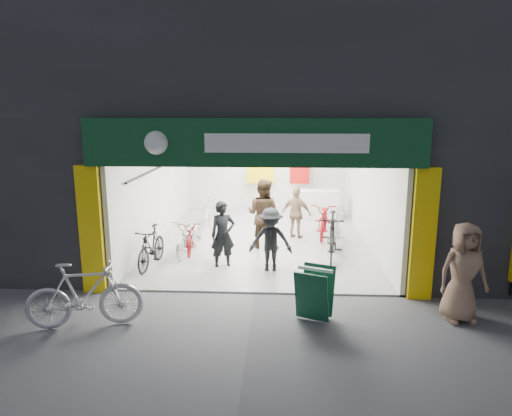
# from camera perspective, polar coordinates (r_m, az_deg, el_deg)

# --- Properties ---
(ground) EXTENTS (60.00, 60.00, 0.00)m
(ground) POSITION_cam_1_polar(r_m,az_deg,el_deg) (9.38, -0.21, -10.69)
(ground) COLOR #56565B
(ground) RESTS_ON ground
(building) EXTENTS (17.00, 10.27, 8.00)m
(building) POSITION_cam_1_polar(r_m,az_deg,el_deg) (13.64, 4.93, 14.95)
(building) COLOR #232326
(building) RESTS_ON ground
(bike_left_front) EXTENTS (0.88, 1.90, 0.96)m
(bike_left_front) POSITION_cam_1_polar(r_m,az_deg,el_deg) (11.85, -8.26, -3.44)
(bike_left_front) COLOR silver
(bike_left_front) RESTS_ON ground
(bike_left_midfront) EXTENTS (0.61, 1.69, 0.99)m
(bike_left_midfront) POSITION_cam_1_polar(r_m,az_deg,el_deg) (10.98, -12.96, -4.80)
(bike_left_midfront) COLOR black
(bike_left_midfront) RESTS_ON ground
(bike_left_midback) EXTENTS (0.72, 1.68, 0.86)m
(bike_left_midback) POSITION_cam_1_polar(r_m,az_deg,el_deg) (12.07, -8.05, -3.39)
(bike_left_midback) COLOR maroon
(bike_left_midback) RESTS_ON ground
(bike_left_back) EXTENTS (0.49, 1.59, 0.95)m
(bike_left_back) POSITION_cam_1_polar(r_m,az_deg,el_deg) (14.74, -6.01, -0.31)
(bike_left_back) COLOR silver
(bike_left_back) RESTS_ON ground
(bike_right_front) EXTENTS (0.78, 1.98, 1.16)m
(bike_right_front) POSITION_cam_1_polar(r_m,az_deg,el_deg) (11.46, 9.48, -3.50)
(bike_right_front) COLOR black
(bike_right_front) RESTS_ON ground
(bike_right_mid) EXTENTS (1.01, 2.10, 1.06)m
(bike_right_mid) POSITION_cam_1_polar(r_m,az_deg,el_deg) (13.42, 8.53, -1.39)
(bike_right_mid) COLOR maroon
(bike_right_mid) RESTS_ON ground
(bike_right_back) EXTENTS (0.82, 1.79, 1.04)m
(bike_right_back) POSITION_cam_1_polar(r_m,az_deg,el_deg) (12.70, 10.06, -2.26)
(bike_right_back) COLOR #A2A2A6
(bike_right_back) RESTS_ON ground
(parked_bike) EXTENTS (2.01, 0.97, 1.16)m
(parked_bike) POSITION_cam_1_polar(r_m,az_deg,el_deg) (8.38, -20.66, -10.11)
(parked_bike) COLOR silver
(parked_bike) RESTS_ON ground
(customer_a) EXTENTS (0.68, 0.56, 1.59)m
(customer_a) POSITION_cam_1_polar(r_m,az_deg,el_deg) (10.64, -4.17, -3.39)
(customer_a) COLOR black
(customer_a) RESTS_ON ground
(customer_b) EXTENTS (1.12, 1.02, 1.88)m
(customer_b) POSITION_cam_1_polar(r_m,az_deg,el_deg) (12.06, 0.88, -0.79)
(customer_b) COLOR #39281A
(customer_b) RESTS_ON ground
(customer_c) EXTENTS (0.99, 0.60, 1.50)m
(customer_c) POSITION_cam_1_polar(r_m,az_deg,el_deg) (10.32, 1.84, -4.10)
(customer_c) COLOR black
(customer_c) RESTS_ON ground
(customer_d) EXTENTS (0.95, 0.70, 1.50)m
(customer_d) POSITION_cam_1_polar(r_m,az_deg,el_deg) (13.03, 5.08, -0.70)
(customer_d) COLOR #917354
(customer_d) RESTS_ON ground
(pedestrian_near) EXTENTS (0.94, 0.69, 1.78)m
(pedestrian_near) POSITION_cam_1_polar(r_m,az_deg,el_deg) (8.74, 24.47, -7.35)
(pedestrian_near) COLOR #8B6750
(pedestrian_near) RESTS_ON ground
(sandwich_board) EXTENTS (0.77, 0.78, 0.92)m
(sandwich_board) POSITION_cam_1_polar(r_m,az_deg,el_deg) (8.23, 7.35, -10.36)
(sandwich_board) COLOR #11442A
(sandwich_board) RESTS_ON ground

